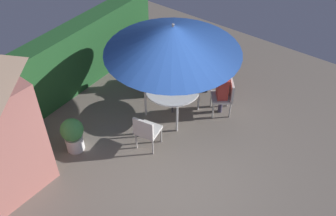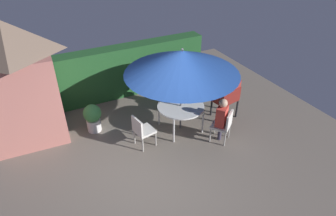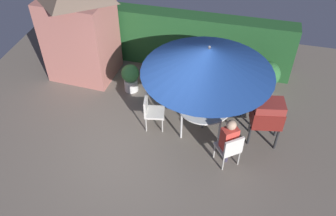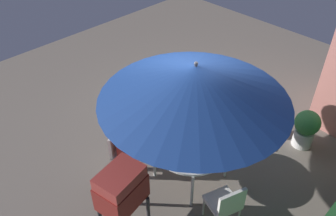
# 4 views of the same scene
# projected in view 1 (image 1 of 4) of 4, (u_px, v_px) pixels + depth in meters

# --- Properties ---
(ground_plane) EXTENTS (11.00, 11.00, 0.00)m
(ground_plane) POSITION_uv_depth(u_px,v_px,m) (175.00, 159.00, 8.09)
(ground_plane) COLOR #6B6056
(hedge_backdrop) EXTENTS (6.53, 0.55, 1.67)m
(hedge_backdrop) POSITION_uv_depth(u_px,v_px,m) (55.00, 70.00, 9.07)
(hedge_backdrop) COLOR #1E4C23
(hedge_backdrop) RESTS_ON ground
(patio_table) EXTENTS (1.28, 1.28, 0.76)m
(patio_table) POSITION_uv_depth(u_px,v_px,m) (172.00, 90.00, 8.72)
(patio_table) COLOR white
(patio_table) RESTS_ON ground
(patio_umbrella) EXTENTS (2.95, 2.95, 2.40)m
(patio_umbrella) POSITION_uv_depth(u_px,v_px,m) (173.00, 39.00, 7.83)
(patio_umbrella) COLOR #4C4C51
(patio_umbrella) RESTS_ON ground
(bbq_grill) EXTENTS (0.78, 0.62, 1.20)m
(bbq_grill) POSITION_uv_depth(u_px,v_px,m) (208.00, 56.00, 9.48)
(bbq_grill) COLOR maroon
(bbq_grill) RESTS_ON ground
(chair_near_shed) EXTENTS (0.65, 0.65, 0.90)m
(chair_near_shed) POSITION_uv_depth(u_px,v_px,m) (225.00, 95.00, 8.86)
(chair_near_shed) COLOR silver
(chair_near_shed) RESTS_ON ground
(chair_far_side) EXTENTS (0.59, 0.59, 0.90)m
(chair_far_side) POSITION_uv_depth(u_px,v_px,m) (147.00, 73.00, 9.51)
(chair_far_side) COLOR silver
(chair_far_side) RESTS_ON ground
(chair_toward_hedge) EXTENTS (0.54, 0.53, 0.90)m
(chair_toward_hedge) POSITION_uv_depth(u_px,v_px,m) (146.00, 130.00, 7.99)
(chair_toward_hedge) COLOR silver
(chair_toward_hedge) RESTS_ON ground
(potted_plant_by_shed) EXTENTS (0.68, 0.68, 1.02)m
(potted_plant_by_shed) POSITION_uv_depth(u_px,v_px,m) (151.00, 43.00, 10.41)
(potted_plant_by_shed) COLOR silver
(potted_plant_by_shed) RESTS_ON ground
(potted_plant_by_grill) EXTENTS (0.49, 0.49, 0.81)m
(potted_plant_by_grill) POSITION_uv_depth(u_px,v_px,m) (73.00, 134.00, 8.01)
(potted_plant_by_grill) COLOR silver
(potted_plant_by_grill) RESTS_ON ground
(person_in_red) EXTENTS (0.42, 0.40, 1.26)m
(person_in_red) POSITION_uv_depth(u_px,v_px,m) (223.00, 86.00, 8.69)
(person_in_red) COLOR #CC3D33
(person_in_red) RESTS_ON ground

